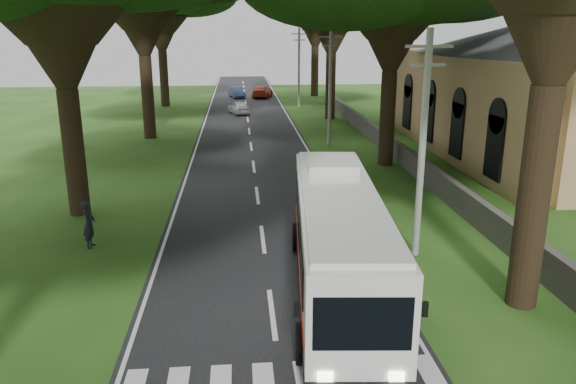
{
  "coord_description": "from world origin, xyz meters",
  "views": [
    {
      "loc": [
        -0.83,
        -12.6,
        7.99
      ],
      "look_at": [
        0.91,
        7.05,
        2.2
      ],
      "focal_mm": 35.0,
      "sensor_mm": 36.0,
      "label": 1
    }
  ],
  "objects_px": {
    "distant_car_a": "(239,107)",
    "distant_car_b": "(237,92)",
    "church": "(537,79)",
    "pole_far": "(299,66)",
    "pedestrian": "(89,224)",
    "distant_car_c": "(262,91)",
    "pole_mid": "(330,85)",
    "coach_bus": "(338,239)",
    "pole_near": "(423,142)"
  },
  "relations": [
    {
      "from": "church",
      "to": "distant_car_c",
      "type": "xyz_separation_m",
      "value": [
        -15.79,
        33.17,
        -4.18
      ]
    },
    {
      "from": "pole_far",
      "to": "distant_car_a",
      "type": "height_order",
      "value": "pole_far"
    },
    {
      "from": "pole_far",
      "to": "distant_car_a",
      "type": "relative_size",
      "value": 2.19
    },
    {
      "from": "distant_car_a",
      "to": "distant_car_b",
      "type": "height_order",
      "value": "distant_car_a"
    },
    {
      "from": "pole_far",
      "to": "pole_mid",
      "type": "bearing_deg",
      "value": -90.0
    },
    {
      "from": "pole_near",
      "to": "pole_far",
      "type": "distance_m",
      "value": 40.0
    },
    {
      "from": "distant_car_c",
      "to": "distant_car_a",
      "type": "bearing_deg",
      "value": 89.93
    },
    {
      "from": "pole_mid",
      "to": "church",
      "type": "bearing_deg",
      "value": -19.81
    },
    {
      "from": "church",
      "to": "distant_car_c",
      "type": "height_order",
      "value": "church"
    },
    {
      "from": "church",
      "to": "distant_car_a",
      "type": "height_order",
      "value": "church"
    },
    {
      "from": "coach_bus",
      "to": "distant_car_b",
      "type": "relative_size",
      "value": 3.1
    },
    {
      "from": "pole_far",
      "to": "coach_bus",
      "type": "distance_m",
      "value": 42.98
    },
    {
      "from": "distant_car_a",
      "to": "church",
      "type": "bearing_deg",
      "value": 116.98
    },
    {
      "from": "distant_car_b",
      "to": "coach_bus",
      "type": "bearing_deg",
      "value": -99.81
    },
    {
      "from": "pedestrian",
      "to": "church",
      "type": "bearing_deg",
      "value": -61.2
    },
    {
      "from": "distant_car_a",
      "to": "distant_car_b",
      "type": "bearing_deg",
      "value": -105.44
    },
    {
      "from": "pole_far",
      "to": "distant_car_a",
      "type": "xyz_separation_m",
      "value": [
        -6.3,
        -4.52,
        -3.53
      ]
    },
    {
      "from": "church",
      "to": "pole_far",
      "type": "relative_size",
      "value": 3.0
    },
    {
      "from": "pole_far",
      "to": "coach_bus",
      "type": "relative_size",
      "value": 0.69
    },
    {
      "from": "distant_car_c",
      "to": "pole_mid",
      "type": "bearing_deg",
      "value": 108.99
    },
    {
      "from": "pole_mid",
      "to": "pedestrian",
      "type": "xyz_separation_m",
      "value": [
        -12.02,
        -18.19,
        -3.26
      ]
    },
    {
      "from": "pole_near",
      "to": "distant_car_a",
      "type": "height_order",
      "value": "pole_near"
    },
    {
      "from": "church",
      "to": "pole_far",
      "type": "bearing_deg",
      "value": 116.82
    },
    {
      "from": "pole_far",
      "to": "distant_car_b",
      "type": "height_order",
      "value": "pole_far"
    },
    {
      "from": "distant_car_a",
      "to": "distant_car_c",
      "type": "bearing_deg",
      "value": -118.39
    },
    {
      "from": "distant_car_b",
      "to": "pedestrian",
      "type": "height_order",
      "value": "pedestrian"
    },
    {
      "from": "pole_near",
      "to": "distant_car_b",
      "type": "height_order",
      "value": "pole_near"
    },
    {
      "from": "pole_near",
      "to": "pedestrian",
      "type": "xyz_separation_m",
      "value": [
        -12.02,
        1.81,
        -3.26
      ]
    },
    {
      "from": "coach_bus",
      "to": "distant_car_b",
      "type": "distance_m",
      "value": 51.66
    },
    {
      "from": "pole_far",
      "to": "distant_car_c",
      "type": "relative_size",
      "value": 1.67
    },
    {
      "from": "pole_near",
      "to": "pole_far",
      "type": "height_order",
      "value": "same"
    },
    {
      "from": "pole_near",
      "to": "coach_bus",
      "type": "bearing_deg",
      "value": -140.74
    },
    {
      "from": "church",
      "to": "pole_mid",
      "type": "height_order",
      "value": "church"
    },
    {
      "from": "pole_far",
      "to": "distant_car_b",
      "type": "xyz_separation_m",
      "value": [
        -6.46,
        8.78,
        -3.54
      ]
    },
    {
      "from": "distant_car_c",
      "to": "pedestrian",
      "type": "xyz_separation_m",
      "value": [
        -8.6,
        -46.91,
        0.19
      ]
    },
    {
      "from": "pole_far",
      "to": "coach_bus",
      "type": "xyz_separation_m",
      "value": [
        -3.4,
        -42.78,
        -2.37
      ]
    },
    {
      "from": "pole_mid",
      "to": "distant_car_c",
      "type": "bearing_deg",
      "value": 96.8
    },
    {
      "from": "pole_near",
      "to": "pole_mid",
      "type": "xyz_separation_m",
      "value": [
        0.0,
        20.0,
        0.0
      ]
    },
    {
      "from": "pole_mid",
      "to": "pole_far",
      "type": "distance_m",
      "value": 20.0
    },
    {
      "from": "pole_far",
      "to": "distant_car_b",
      "type": "distance_m",
      "value": 11.46
    },
    {
      "from": "church",
      "to": "pole_near",
      "type": "relative_size",
      "value": 3.0
    },
    {
      "from": "pole_far",
      "to": "distant_car_a",
      "type": "bearing_deg",
      "value": -144.37
    },
    {
      "from": "coach_bus",
      "to": "pole_far",
      "type": "bearing_deg",
      "value": 90.38
    },
    {
      "from": "distant_car_b",
      "to": "pedestrian",
      "type": "bearing_deg",
      "value": -109.97
    },
    {
      "from": "distant_car_c",
      "to": "pedestrian",
      "type": "relative_size",
      "value": 2.61
    },
    {
      "from": "pole_near",
      "to": "distant_car_c",
      "type": "relative_size",
      "value": 1.67
    },
    {
      "from": "pole_near",
      "to": "distant_car_c",
      "type": "bearing_deg",
      "value": 94.02
    },
    {
      "from": "pedestrian",
      "to": "coach_bus",
      "type": "bearing_deg",
      "value": -118.56
    },
    {
      "from": "distant_car_b",
      "to": "distant_car_a",
      "type": "bearing_deg",
      "value": -102.52
    },
    {
      "from": "church",
      "to": "distant_car_b",
      "type": "distance_m",
      "value": 38.43
    }
  ]
}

